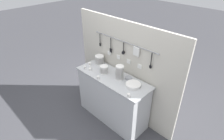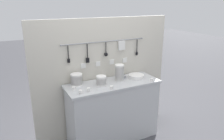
% 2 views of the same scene
% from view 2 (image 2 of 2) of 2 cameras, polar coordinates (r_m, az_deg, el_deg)
% --- Properties ---
extents(ground_plane, '(20.00, 20.00, 0.00)m').
position_cam_2_polar(ground_plane, '(3.48, 0.21, -17.21)').
color(ground_plane, '#424247').
extents(counter, '(1.34, 0.49, 0.89)m').
position_cam_2_polar(counter, '(3.24, 0.22, -10.71)').
color(counter, '#B7BABC').
rests_on(counter, ground).
extents(back_wall, '(2.14, 0.09, 1.77)m').
position_cam_2_polar(back_wall, '(3.30, -2.00, -1.88)').
color(back_wall, beige).
rests_on(back_wall, ground).
extents(bowl_stack_short_front, '(0.14, 0.14, 0.13)m').
position_cam_2_polar(bowl_stack_short_front, '(2.95, -2.80, -2.82)').
color(bowl_stack_short_front, white).
rests_on(bowl_stack_short_front, counter).
extents(bowl_stack_wide_centre, '(0.13, 0.13, 0.24)m').
position_cam_2_polar(bowl_stack_wide_centre, '(3.10, 1.95, -0.73)').
color(bowl_stack_wide_centre, white).
rests_on(bowl_stack_wide_centre, counter).
extents(bowl_stack_nested_right, '(0.16, 0.16, 0.16)m').
position_cam_2_polar(bowl_stack_nested_right, '(2.99, -9.24, -2.46)').
color(bowl_stack_nested_right, white).
rests_on(bowl_stack_nested_right, counter).
extents(plate_stack, '(0.23, 0.23, 0.05)m').
position_cam_2_polar(plate_stack, '(3.27, 6.36, -1.62)').
color(plate_stack, white).
rests_on(plate_stack, counter).
extents(steel_mixing_bowl, '(0.11, 0.11, 0.04)m').
position_cam_2_polar(steel_mixing_bowl, '(3.26, 2.76, -1.67)').
color(steel_mixing_bowl, '#93969E').
rests_on(steel_mixing_bowl, counter).
extents(cup_front_left, '(0.05, 0.05, 0.05)m').
position_cam_2_polar(cup_front_left, '(2.73, -8.23, -5.69)').
color(cup_front_left, white).
rests_on(cup_front_left, counter).
extents(cup_edge_near, '(0.05, 0.05, 0.05)m').
position_cam_2_polar(cup_edge_near, '(2.78, -6.13, -5.14)').
color(cup_edge_near, white).
rests_on(cup_edge_near, counter).
extents(cup_front_right, '(0.05, 0.05, 0.05)m').
position_cam_2_polar(cup_front_right, '(3.15, 10.30, -2.58)').
color(cup_front_right, white).
rests_on(cup_front_right, counter).
extents(cup_centre, '(0.05, 0.05, 0.05)m').
position_cam_2_polar(cup_centre, '(2.84, -10.03, -4.82)').
color(cup_centre, white).
rests_on(cup_centre, counter).
extents(cup_edge_far, '(0.05, 0.05, 0.05)m').
position_cam_2_polar(cup_edge_far, '(2.83, -0.13, -4.64)').
color(cup_edge_far, white).
rests_on(cup_edge_far, counter).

